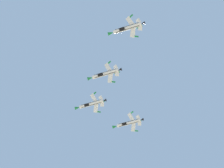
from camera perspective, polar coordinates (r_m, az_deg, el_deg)
name	(u,v)px	position (r m, az deg, el deg)	size (l,w,h in m)	color
fighter_jet_lead	(91,104)	(173.58, -3.36, -3.18)	(15.91, 7.74, 7.40)	silver
fighter_jet_left_wing	(105,74)	(159.46, -1.14, 1.60)	(15.91, 7.08, 7.97)	silver
fighter_jet_right_wing	(128,123)	(178.60, 2.59, -6.19)	(15.91, 7.52, 7.59)	silver
fighter_jet_left_outer	(127,28)	(150.39, 2.34, 8.78)	(15.91, 7.61, 7.51)	silver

